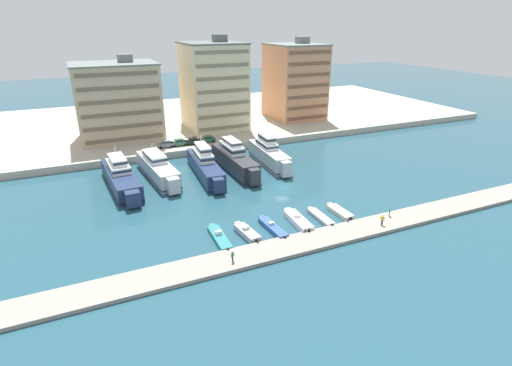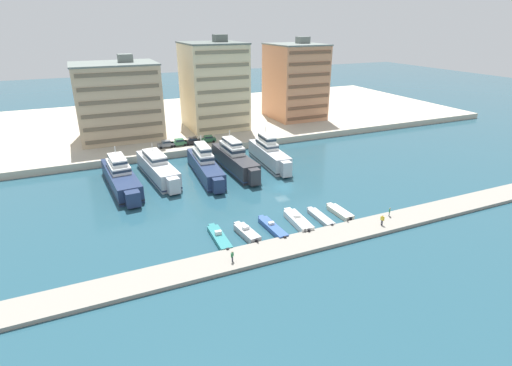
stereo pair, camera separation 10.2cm
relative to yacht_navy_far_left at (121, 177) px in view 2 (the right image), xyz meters
The scene contains 27 objects.
ground_plane 32.65m from the yacht_navy_far_left, 24.73° to the right, with size 400.00×400.00×0.00m, color #234C5B.
quay_promenade 57.05m from the yacht_navy_far_left, 58.75° to the left, with size 180.00×70.00×1.68m, color #BCB29E.
pier_dock 45.55m from the yacht_navy_far_left, 49.45° to the right, with size 120.00×5.28×0.57m, color gray.
yacht_navy_far_left is the anchor object (origin of this frame).
yacht_silver_left 8.07m from the yacht_navy_far_left, 15.08° to the left, with size 5.97×21.97×6.92m.
yacht_navy_mid_left 17.50m from the yacht_navy_far_left, ahead, with size 5.19×22.71×8.20m.
yacht_charcoal_center_left 24.52m from the yacht_navy_far_left, ahead, with size 4.38×21.99×8.54m.
yacht_silver_center 33.26m from the yacht_navy_far_left, ahead, with size 4.77×19.97×8.49m.
motorboat_teal_far_left 30.18m from the yacht_navy_far_left, 68.37° to the right, with size 2.04×8.65×1.31m.
motorboat_grey_left 32.56m from the yacht_navy_far_left, 61.71° to the right, with size 2.48×6.77×1.57m.
motorboat_blue_mid_left 34.91m from the yacht_navy_far_left, 55.10° to the right, with size 1.99×8.30×1.23m.
motorboat_white_center_left 37.69m from the yacht_navy_far_left, 48.92° to the right, with size 2.54×8.41×1.51m.
motorboat_grey_center 40.78m from the yacht_navy_far_left, 44.43° to the right, with size 1.75×7.52×0.80m.
motorboat_cream_center_right 43.63m from the yacht_navy_far_left, 40.43° to the right, with size 1.99×6.60×0.85m.
car_grey_far_left 22.11m from the yacht_navy_far_left, 54.07° to the left, with size 4.13×1.98×1.80m.
car_green_left 24.27m from the yacht_navy_far_left, 47.70° to the left, with size 4.11×1.94×1.80m.
car_black_mid_left 26.64m from the yacht_navy_far_left, 41.99° to the left, with size 4.23×2.20×1.80m.
car_green_center_left 30.01m from the yacht_navy_far_left, 36.81° to the left, with size 4.22×2.16×1.80m.
apartment_block_far_left 33.74m from the yacht_navy_far_left, 82.69° to the left, with size 21.32×16.20×21.69m.
apartment_block_left 47.11m from the yacht_navy_far_left, 46.95° to the left, with size 16.46×17.87×26.04m.
apartment_block_mid_left 69.42m from the yacht_navy_far_left, 30.57° to the left, with size 15.60×17.83×24.99m.
pedestrian_near_edge 50.71m from the yacht_navy_far_left, 44.03° to the right, with size 0.40×0.64×1.75m.
pedestrian_mid_deck 51.80m from the yacht_navy_far_left, 39.94° to the right, with size 0.44×0.46×1.56m.
pedestrian_far_side 36.84m from the yacht_navy_far_left, 73.40° to the right, with size 0.50×0.45×1.62m.
bollard_west 35.86m from the yacht_navy_far_left, 63.91° to the right, with size 0.20×0.20×0.61m.
bollard_west_mid 40.11m from the yacht_navy_far_left, 53.41° to the right, with size 0.20×0.20×0.61m.
bollard_east_mid 45.43m from the yacht_navy_far_left, 45.14° to the right, with size 0.20×0.20×0.61m.
Camera 2 is at (-35.14, -65.71, 31.36)m, focal length 28.00 mm.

